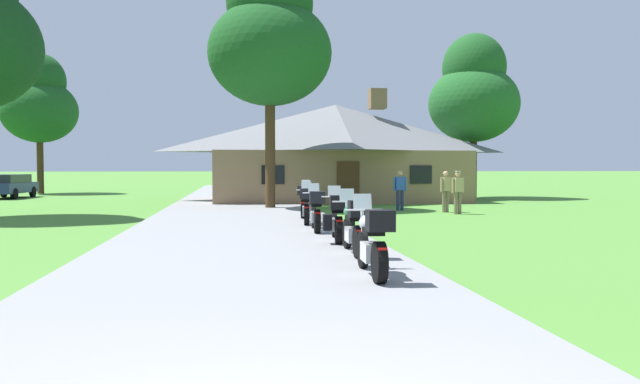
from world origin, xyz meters
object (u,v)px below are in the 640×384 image
object	(u,v)px
motorcycle_red_third_in_row	(337,218)
motorcycle_white_farthest_in_row	(304,201)
motorcycle_green_second_in_row	(354,227)
tree_by_lodge_front	(270,38)
tree_left_far	(39,102)
bystander_tan_shirt_by_tree	(446,189)
motorcycle_black_fifth_in_row	(307,206)
motorcycle_silver_nearest_to_camera	(372,242)
bystander_blue_shirt_near_lodge	(400,188)
tree_right_of_lodge	(474,93)
parked_navy_suv_far_left	(8,185)
bystander_tan_shirt_beside_signpost	(458,190)
motorcycle_silver_fourth_in_row	(316,211)

from	to	relation	value
motorcycle_red_third_in_row	motorcycle_white_farthest_in_row	size ratio (longest dim) A/B	1.01
motorcycle_green_second_in_row	tree_by_lodge_front	world-z (taller)	tree_by_lodge_front
tree_left_far	motorcycle_white_farthest_in_row	bearing A→B (deg)	-55.53
motorcycle_white_farthest_in_row	bystander_tan_shirt_by_tree	bearing A→B (deg)	30.91
motorcycle_green_second_in_row	motorcycle_black_fifth_in_row	xyz separation A→B (m)	(-0.20, 6.88, 0.00)
motorcycle_silver_nearest_to_camera	bystander_blue_shirt_near_lodge	world-z (taller)	bystander_blue_shirt_near_lodge
motorcycle_black_fifth_in_row	tree_right_of_lodge	size ratio (longest dim) A/B	0.22
bystander_blue_shirt_near_lodge	tree_right_of_lodge	bearing A→B (deg)	55.15
tree_by_lodge_front	tree_left_far	distance (m)	23.22
parked_navy_suv_far_left	bystander_blue_shirt_near_lodge	bearing A→B (deg)	-30.89
tree_left_far	motorcycle_green_second_in_row	bearing A→B (deg)	-64.02
motorcycle_silver_nearest_to_camera	motorcycle_green_second_in_row	size ratio (longest dim) A/B	1.00
bystander_tan_shirt_by_tree	tree_left_far	xyz separation A→B (m)	(-21.85, 20.76, 5.35)
motorcycle_black_fifth_in_row	parked_navy_suv_far_left	xyz separation A→B (m)	(-15.47, 19.08, 0.16)
tree_right_of_lodge	motorcycle_green_second_in_row	bearing A→B (deg)	-116.80
motorcycle_red_third_in_row	bystander_tan_shirt_beside_signpost	distance (m)	10.57
motorcycle_silver_fourth_in_row	bystander_tan_shirt_by_tree	bearing A→B (deg)	52.66
motorcycle_black_fifth_in_row	bystander_tan_shirt_by_tree	xyz separation A→B (m)	(6.20, 4.88, 0.31)
tree_by_lodge_front	tree_right_of_lodge	xyz separation A→B (m)	(12.42, 7.99, -1.22)
motorcycle_red_third_in_row	tree_right_of_lodge	xyz separation A→B (m)	(11.50, 20.65, 5.58)
bystander_blue_shirt_near_lodge	motorcycle_silver_nearest_to_camera	bearing A→B (deg)	-105.59
motorcycle_white_farthest_in_row	bystander_tan_shirt_by_tree	world-z (taller)	bystander_tan_shirt_by_tree
motorcycle_silver_nearest_to_camera	tree_right_of_lodge	bearing A→B (deg)	66.81
bystander_tan_shirt_by_tree	tree_right_of_lodge	size ratio (longest dim) A/B	0.17
tree_left_far	tree_right_of_lodge	xyz separation A→B (m)	(27.35, -9.76, -0.10)
motorcycle_green_second_in_row	tree_by_lodge_front	size ratio (longest dim) A/B	0.19
motorcycle_white_farthest_in_row	motorcycle_silver_fourth_in_row	bearing A→B (deg)	-82.82
motorcycle_green_second_in_row	motorcycle_white_farthest_in_row	distance (m)	9.43
motorcycle_green_second_in_row	parked_navy_suv_far_left	size ratio (longest dim) A/B	0.45
motorcycle_white_farthest_in_row	parked_navy_suv_far_left	size ratio (longest dim) A/B	0.44
motorcycle_red_third_in_row	parked_navy_suv_far_left	distance (m)	28.54
bystander_tan_shirt_by_tree	parked_navy_suv_far_left	bearing A→B (deg)	-61.02
motorcycle_red_third_in_row	bystander_tan_shirt_beside_signpost	world-z (taller)	bystander_tan_shirt_beside_signpost
motorcycle_red_third_in_row	motorcycle_silver_fourth_in_row	distance (m)	2.47
tree_left_far	tree_right_of_lodge	size ratio (longest dim) A/B	1.00
motorcycle_silver_nearest_to_camera	tree_left_far	distance (m)	38.87
motorcycle_silver_fourth_in_row	bystander_blue_shirt_near_lodge	bearing A→B (deg)	64.53
motorcycle_red_third_in_row	bystander_tan_shirt_by_tree	size ratio (longest dim) A/B	1.25
motorcycle_red_third_in_row	tree_by_lodge_front	distance (m)	14.40
motorcycle_silver_nearest_to_camera	tree_left_far	bearing A→B (deg)	115.58
bystander_blue_shirt_near_lodge	parked_navy_suv_far_left	distance (m)	23.94
motorcycle_white_farthest_in_row	bystander_blue_shirt_near_lodge	xyz separation A→B (m)	(4.42, 3.54, 0.31)
motorcycle_silver_nearest_to_camera	bystander_tan_shirt_beside_signpost	size ratio (longest dim) A/B	1.24
motorcycle_silver_fourth_in_row	motorcycle_white_farthest_in_row	world-z (taller)	same
tree_by_lodge_front	parked_navy_suv_far_left	distance (m)	19.67
motorcycle_silver_nearest_to_camera	motorcycle_silver_fourth_in_row	world-z (taller)	same
motorcycle_black_fifth_in_row	tree_right_of_lodge	distance (m)	20.50
bystander_tan_shirt_by_tree	parked_navy_suv_far_left	distance (m)	25.91
motorcycle_green_second_in_row	motorcycle_silver_fourth_in_row	world-z (taller)	same
motorcycle_black_fifth_in_row	motorcycle_white_farthest_in_row	size ratio (longest dim) A/B	1.00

